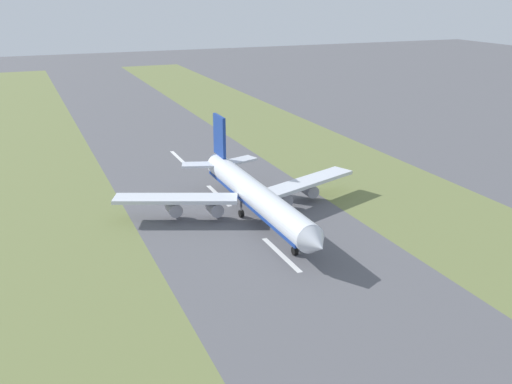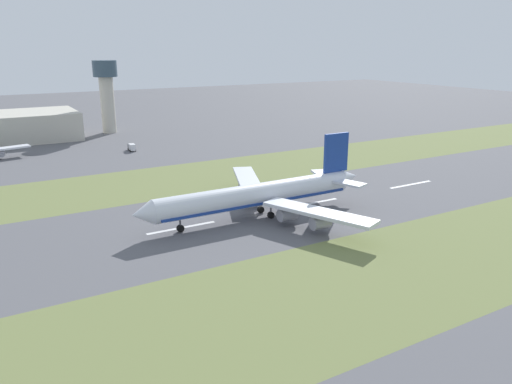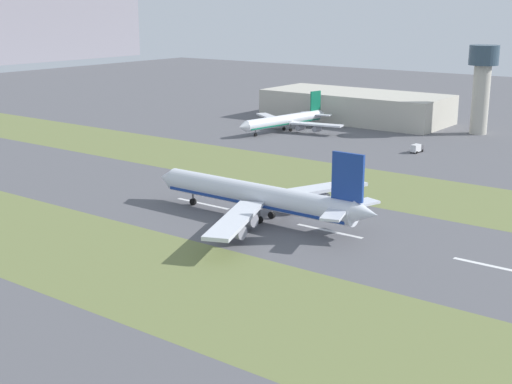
# 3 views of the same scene
# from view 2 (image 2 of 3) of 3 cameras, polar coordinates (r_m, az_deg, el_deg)

# --- Properties ---
(ground_plane) EXTENTS (800.00, 800.00, 0.00)m
(ground_plane) POSITION_cam_2_polar(r_m,az_deg,el_deg) (135.36, 0.50, -2.40)
(ground_plane) COLOR #56565B
(grass_median_west) EXTENTS (40.00, 600.00, 0.01)m
(grass_median_west) POSITION_cam_2_polar(r_m,az_deg,el_deg) (102.13, 13.64, -9.41)
(grass_median_west) COLOR olive
(grass_median_west) RESTS_ON ground
(grass_median_east) EXTENTS (40.00, 600.00, 0.01)m
(grass_median_east) POSITION_cam_2_polar(r_m,az_deg,el_deg) (173.97, -7.07, 1.77)
(grass_median_east) COLOR olive
(grass_median_east) RESTS_ON ground
(centreline_dash_near) EXTENTS (1.20, 18.00, 0.01)m
(centreline_dash_near) POSITION_cam_2_polar(r_m,az_deg,el_deg) (170.45, 17.27, 0.83)
(centreline_dash_near) COLOR silver
(centreline_dash_near) RESTS_ON ground
(centreline_dash_mid) EXTENTS (1.20, 18.00, 0.01)m
(centreline_dash_mid) POSITION_cam_2_polar(r_m,az_deg,el_deg) (144.42, 6.37, -1.28)
(centreline_dash_mid) COLOR silver
(centreline_dash_mid) RESTS_ON ground
(centreline_dash_far) EXTENTS (1.20, 18.00, 0.01)m
(centreline_dash_far) POSITION_cam_2_polar(r_m,az_deg,el_deg) (125.94, -8.51, -4.06)
(centreline_dash_far) COLOR silver
(centreline_dash_far) RESTS_ON ground
(airplane_main_jet) EXTENTS (64.14, 67.01, 20.20)m
(airplane_main_jet) POSITION_cam_2_polar(r_m,az_deg,el_deg) (130.96, 0.72, -0.29)
(airplane_main_jet) COLOR silver
(airplane_main_jet) RESTS_ON ground
(control_tower) EXTENTS (12.00, 12.00, 36.39)m
(control_tower) POSITION_cam_2_polar(r_m,az_deg,el_deg) (268.97, -16.73, 11.24)
(control_tower) COLOR #BCB7A8
(control_tower) RESTS_ON ground
(service_truck) EXTENTS (6.15, 2.93, 3.10)m
(service_truck) POSITION_cam_2_polar(r_m,az_deg,el_deg) (221.47, -14.02, 5.01)
(service_truck) COLOR #4C4C51
(service_truck) RESTS_ON ground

